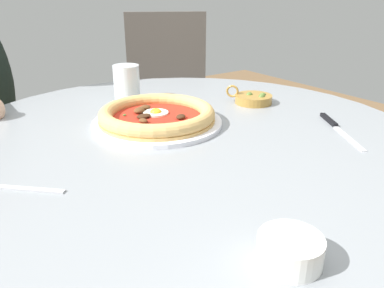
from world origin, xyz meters
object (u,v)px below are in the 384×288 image
at_px(water_glass, 127,85).
at_px(olive_pan, 253,99).
at_px(fork_utensil, 11,188).
at_px(dining_table, 183,195).
at_px(steak_knife, 335,125).
at_px(ramekin_capers, 290,249).
at_px(pizza_on_plate, 157,117).
at_px(cafe_chair_spare_near, 168,91).

distance_m(water_glass, olive_pan, 0.34).
xyz_separation_m(olive_pan, fork_utensil, (-0.63, -0.12, -0.01)).
relative_size(dining_table, fork_utensil, 7.81).
xyz_separation_m(steak_knife, ramekin_capers, (-0.43, -0.25, 0.01)).
xyz_separation_m(dining_table, fork_utensil, (-0.36, -0.05, 0.16)).
bearing_deg(ramekin_capers, fork_utensil, 121.02).
relative_size(dining_table, steak_knife, 5.47).
bearing_deg(olive_pan, dining_table, -165.87).
height_order(dining_table, steak_knife, steak_knife).
xyz_separation_m(water_glass, steak_knife, (0.28, -0.46, -0.04)).
relative_size(pizza_on_plate, fork_utensil, 2.20).
xyz_separation_m(steak_knife, fork_utensil, (-0.65, 0.12, -0.00)).
xyz_separation_m(pizza_on_plate, water_glass, (0.04, 0.22, 0.02)).
height_order(water_glass, ramekin_capers, water_glass).
bearing_deg(cafe_chair_spare_near, olive_pan, -106.33).
relative_size(steak_knife, fork_utensil, 1.43).
distance_m(pizza_on_plate, fork_utensil, 0.36).
bearing_deg(cafe_chair_spare_near, water_glass, -129.81).
xyz_separation_m(water_glass, cafe_chair_spare_near, (0.50, 0.60, -0.22)).
height_order(pizza_on_plate, fork_utensil, pizza_on_plate).
bearing_deg(fork_utensil, ramekin_capers, -58.98).
height_order(steak_knife, cafe_chair_spare_near, cafe_chair_spare_near).
distance_m(pizza_on_plate, olive_pan, 0.30).
distance_m(water_glass, steak_knife, 0.54).
bearing_deg(steak_knife, pizza_on_plate, 142.77).
bearing_deg(olive_pan, steak_knife, -85.23).
bearing_deg(fork_utensil, steak_knife, -10.28).
height_order(pizza_on_plate, ramekin_capers, pizza_on_plate).
bearing_deg(water_glass, dining_table, -92.82).
bearing_deg(pizza_on_plate, olive_pan, -0.06).
distance_m(water_glass, cafe_chair_spare_near, 0.81).
relative_size(fork_utensil, cafe_chair_spare_near, 0.15).
bearing_deg(dining_table, pizza_on_plate, 107.53).
height_order(water_glass, fork_utensil, water_glass).
distance_m(dining_table, steak_knife, 0.38).
relative_size(dining_table, ramekin_capers, 13.82).
relative_size(water_glass, cafe_chair_spare_near, 0.11).
xyz_separation_m(fork_utensil, cafe_chair_spare_near, (0.87, 0.94, -0.18)).
bearing_deg(pizza_on_plate, fork_utensil, -159.99).
bearing_deg(water_glass, cafe_chair_spare_near, 50.19).
bearing_deg(dining_table, fork_utensil, -171.61).
xyz_separation_m(ramekin_capers, fork_utensil, (-0.22, 0.37, -0.02)).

